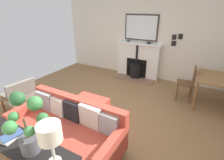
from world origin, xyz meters
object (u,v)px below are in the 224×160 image
(mantel_bowl_near, at_px, (128,41))
(sofa, at_px, (67,129))
(book_stack, at_px, (12,136))
(table_lamp_far_end, at_px, (50,134))
(mantel_bowl_far, at_px, (149,43))
(ottoman, at_px, (89,106))
(dining_chair_near_fireplace, at_px, (190,81))
(potted_plant, at_px, (27,123))
(dining_table, at_px, (215,81))
(console_table, at_px, (20,147))
(fireplace, at_px, (138,62))
(armchair_accent, at_px, (19,93))

(mantel_bowl_near, xyz_separation_m, sofa, (3.55, 0.50, -0.82))
(book_stack, bearing_deg, table_lamp_far_end, 89.89)
(mantel_bowl_near, xyz_separation_m, mantel_bowl_far, (0.00, 0.69, -0.00))
(ottoman, height_order, dining_chair_near_fireplace, dining_chair_near_fireplace)
(potted_plant, distance_m, dining_table, 3.90)
(potted_plant, bearing_deg, mantel_bowl_far, -179.27)
(console_table, bearing_deg, table_lamp_far_end, 90.00)
(table_lamp_far_end, bearing_deg, potted_plant, -92.23)
(ottoman, height_order, console_table, console_table)
(mantel_bowl_near, bearing_deg, table_lamp_far_end, 14.32)
(fireplace, xyz_separation_m, mantel_bowl_far, (-0.04, 0.31, 0.66))
(mantel_bowl_near, bearing_deg, potted_plant, 9.80)
(sofa, bearing_deg, potted_plant, 17.43)
(console_table, relative_size, table_lamp_far_end, 3.32)
(console_table, bearing_deg, armchair_accent, -122.65)
(book_stack, bearing_deg, sofa, 170.18)
(mantel_bowl_far, distance_m, dining_chair_near_fireplace, 1.77)
(table_lamp_far_end, height_order, potted_plant, potted_plant)
(mantel_bowl_near, height_order, book_stack, mantel_bowl_near)
(fireplace, bearing_deg, potted_plant, 4.91)
(potted_plant, bearing_deg, console_table, -86.70)
(armchair_accent, bearing_deg, dining_chair_near_fireplace, 126.08)
(mantel_bowl_near, height_order, console_table, mantel_bowl_near)
(mantel_bowl_far, bearing_deg, console_table, -2.49)
(table_lamp_far_end, xyz_separation_m, book_stack, (-0.00, -0.74, -0.35))
(ottoman, bearing_deg, book_stack, 3.10)
(table_lamp_far_end, bearing_deg, fireplace, -170.38)
(sofa, relative_size, book_stack, 6.95)
(dining_chair_near_fireplace, bearing_deg, dining_table, 88.90)
(armchair_accent, relative_size, console_table, 0.49)
(mantel_bowl_far, bearing_deg, potted_plant, 0.73)
(ottoman, bearing_deg, mantel_bowl_far, 170.99)
(book_stack, bearing_deg, dining_table, 146.86)
(table_lamp_far_end, bearing_deg, dining_chair_near_fireplace, 164.28)
(dining_chair_near_fireplace, bearing_deg, sofa, -30.64)
(console_table, bearing_deg, dining_chair_near_fireplace, 155.44)
(mantel_bowl_far, relative_size, table_lamp_far_end, 0.28)
(book_stack, relative_size, dining_table, 0.28)
(sofa, distance_m, book_stack, 0.89)
(sofa, distance_m, dining_chair_near_fireplace, 3.08)
(sofa, height_order, armchair_accent, sofa)
(armchair_accent, distance_m, table_lamp_far_end, 2.59)
(mantel_bowl_near, distance_m, dining_table, 2.81)
(mantel_bowl_far, xyz_separation_m, book_stack, (4.33, -0.32, -0.42))
(ottoman, height_order, armchair_accent, armchair_accent)
(fireplace, height_order, book_stack, fireplace)
(mantel_bowl_near, bearing_deg, armchair_accent, -19.69)
(console_table, bearing_deg, sofa, 179.93)
(mantel_bowl_near, relative_size, dining_chair_near_fireplace, 0.14)
(mantel_bowl_near, distance_m, ottoman, 2.80)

